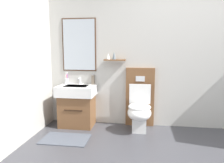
{
  "coord_description": "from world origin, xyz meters",
  "views": [
    {
      "loc": [
        -0.76,
        -1.96,
        1.3
      ],
      "look_at": [
        -1.25,
        1.38,
        0.79
      ],
      "focal_mm": 33.9,
      "sensor_mm": 36.0,
      "label": 1
    }
  ],
  "objects_px": {
    "soap_dispenser": "(93,80)",
    "toilet": "(140,107)",
    "toothbrush_cup": "(67,81)",
    "vanity_sink_left": "(77,104)"
  },
  "relations": [
    {
      "from": "soap_dispenser",
      "to": "toilet",
      "type": "bearing_deg",
      "value": -11.79
    },
    {
      "from": "toilet",
      "to": "toothbrush_cup",
      "type": "xyz_separation_m",
      "value": [
        -1.3,
        0.16,
        0.38
      ]
    },
    {
      "from": "vanity_sink_left",
      "to": "soap_dispenser",
      "type": "height_order",
      "value": "soap_dispenser"
    },
    {
      "from": "toothbrush_cup",
      "to": "vanity_sink_left",
      "type": "bearing_deg",
      "value": -34.44
    },
    {
      "from": "toilet",
      "to": "toothbrush_cup",
      "type": "bearing_deg",
      "value": 172.93
    },
    {
      "from": "toilet",
      "to": "soap_dispenser",
      "type": "xyz_separation_m",
      "value": [
        -0.82,
        0.17,
        0.41
      ]
    },
    {
      "from": "vanity_sink_left",
      "to": "toothbrush_cup",
      "type": "bearing_deg",
      "value": 145.56
    },
    {
      "from": "vanity_sink_left",
      "to": "soap_dispenser",
      "type": "bearing_deg",
      "value": 34.95
    },
    {
      "from": "toilet",
      "to": "soap_dispenser",
      "type": "height_order",
      "value": "toilet"
    },
    {
      "from": "toothbrush_cup",
      "to": "toilet",
      "type": "bearing_deg",
      "value": -7.07
    }
  ]
}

